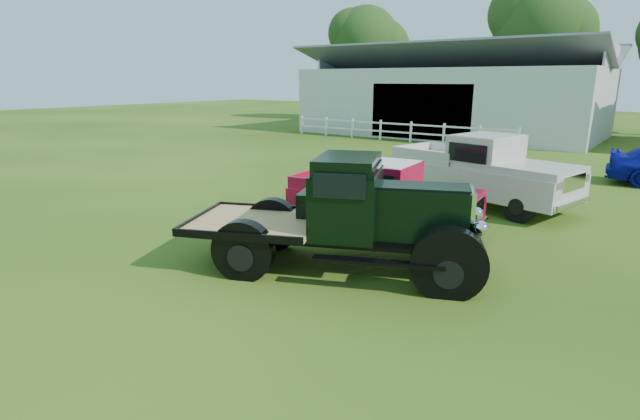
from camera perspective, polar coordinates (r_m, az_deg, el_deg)
The scene contains 8 objects.
ground at distance 9.43m, azimuth -5.33°, elevation -7.50°, with size 120.00×120.00×0.00m, color #273D0C.
shed_left at distance 34.96m, azimuth 14.94°, elevation 13.01°, with size 18.80×10.20×5.60m, color #ABABA7, non-canonical shape.
fence_rail at distance 30.05m, azimuth 8.61°, elevation 8.92°, with size 14.20×0.16×1.20m, color white, non-canonical shape.
tree_a at distance 46.17m, azimuth 5.21°, elevation 16.78°, with size 6.30×6.30×10.50m, color #1A3612, non-canonical shape.
tree_b at distance 41.75m, azimuth 23.44°, elevation 16.59°, with size 6.90×6.90×11.50m, color #1A3612, non-canonical shape.
vintage_flatbed at distance 9.41m, azimuth 2.48°, elevation -0.44°, with size 5.55×2.20×2.20m, color black, non-canonical shape.
red_pickup at distance 12.01m, azimuth 7.19°, elevation 1.56°, with size 4.64×1.78×1.69m, color #AB0D2E, non-canonical shape.
white_pickup at distance 15.17m, azimuth 17.91°, elevation 4.31°, with size 5.45×2.11×2.00m, color #BAB5A9, non-canonical shape.
Camera 1 is at (5.82, -6.52, 3.56)m, focal length 28.00 mm.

